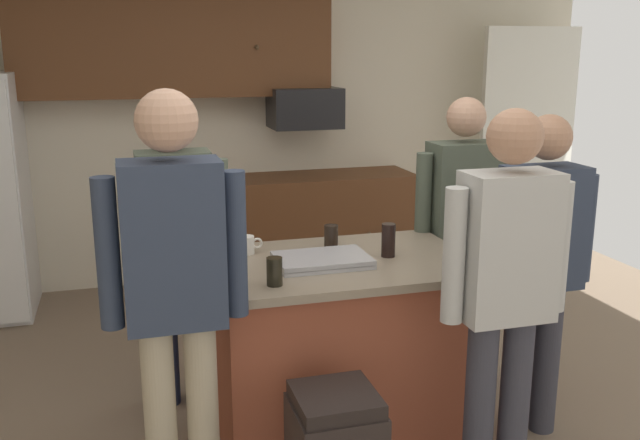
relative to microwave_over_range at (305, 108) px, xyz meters
The scene contains 16 objects.
back_wall 0.69m from the microwave_over_range, 153.43° to the left, with size 6.40×0.10×2.60m, color beige.
french_door_window_panel 2.03m from the microwave_over_range, ahead, with size 0.90×0.06×2.00m, color white.
cabinet_run_upper 1.11m from the microwave_over_range, behind, with size 2.40×0.38×0.75m.
cabinet_run_lower 1.00m from the microwave_over_range, 89.94° to the right, with size 1.80×0.63×0.90m.
microwave_over_range is the anchor object (origin of this frame).
kitchen_island 2.65m from the microwave_over_range, 101.35° to the right, with size 1.31×0.86×0.92m.
person_guest_right 3.12m from the microwave_over_range, 89.43° to the right, with size 0.57×0.22×1.69m.
person_elder_center 3.18m from the microwave_over_range, 114.16° to the right, with size 0.57×0.23×1.78m.
person_guest_left 2.28m from the microwave_over_range, 122.80° to the right, with size 0.57×0.22×1.65m.
person_host_foreground 2.78m from the microwave_over_range, 80.35° to the right, with size 0.57×0.22×1.62m.
person_guest_by_door 2.11m from the microwave_over_range, 79.29° to the right, with size 0.57×0.22×1.66m.
glass_dark_ale 2.48m from the microwave_over_range, 95.30° to the right, with size 0.07×0.07×0.17m.
mug_ceramic_white 2.40m from the microwave_over_range, 112.06° to the right, with size 0.12×0.08×0.09m.
glass_stout_tall 2.30m from the microwave_over_range, 101.58° to the right, with size 0.07×0.07×0.12m.
tumbler_amber 2.86m from the microwave_over_range, 107.65° to the right, with size 0.07×0.07×0.12m.
serving_tray 2.58m from the microwave_over_range, 103.14° to the right, with size 0.44×0.30×0.04m.
Camera 1 is at (-0.87, -3.00, 1.92)m, focal length 39.27 mm.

